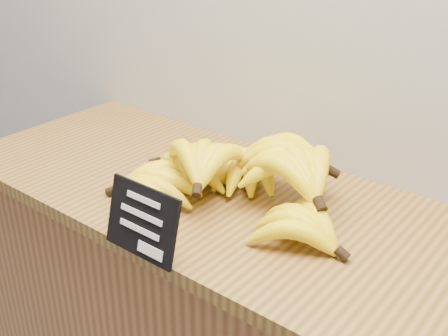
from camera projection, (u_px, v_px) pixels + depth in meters
counter_top at (239, 204)px, 1.19m from camera, size 1.37×0.54×0.03m
chalkboard_sign at (142, 221)px, 0.98m from camera, size 0.16×0.04×0.13m
banana_pile at (238, 173)px, 1.16m from camera, size 0.54×0.36×0.13m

